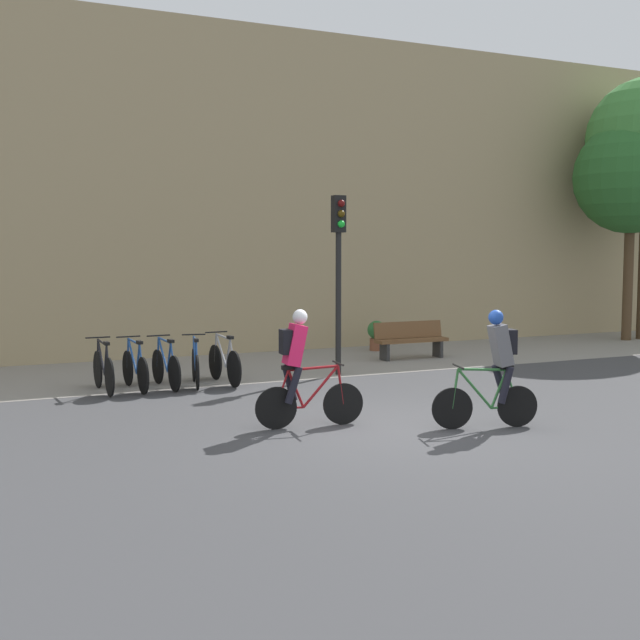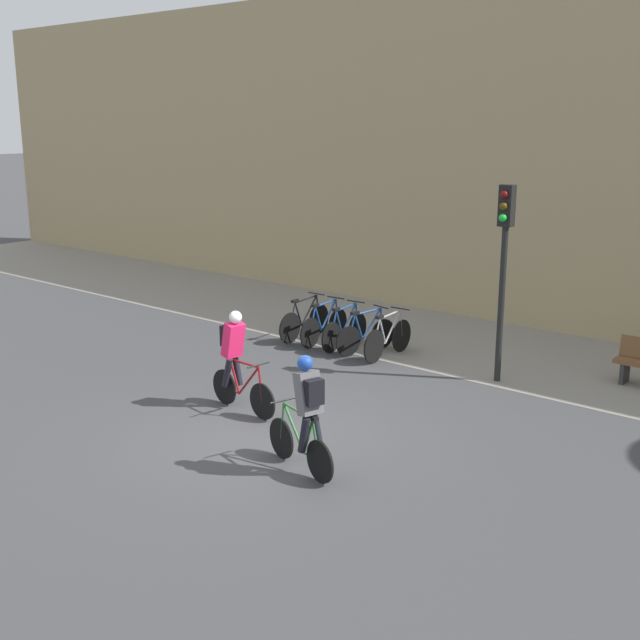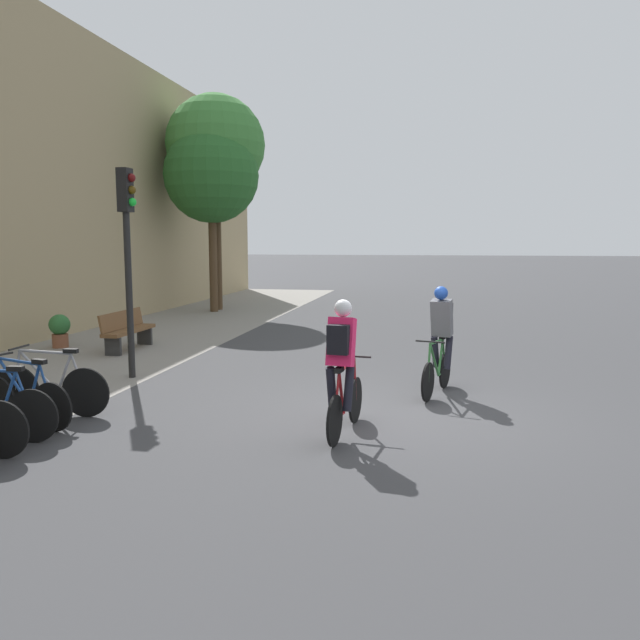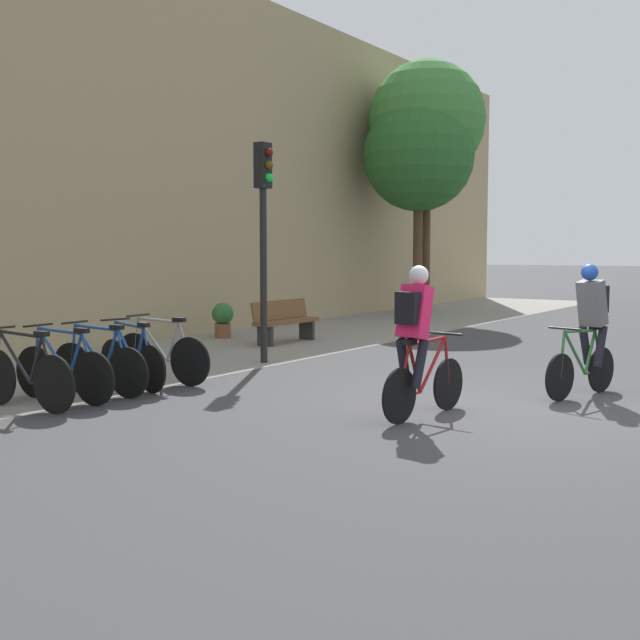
% 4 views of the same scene
% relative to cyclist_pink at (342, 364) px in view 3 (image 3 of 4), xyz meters
% --- Properties ---
extents(ground, '(200.00, 200.00, 0.00)m').
position_rel_cyclist_pink_xyz_m(ground, '(1.26, -0.58, -0.95)').
color(ground, '#3D3D3F').
extents(cyclist_pink, '(1.66, 0.49, 1.75)m').
position_rel_cyclist_pink_xyz_m(cyclist_pink, '(0.00, 0.00, 0.00)').
color(cyclist_pink, black).
rests_on(cyclist_pink, ground).
extents(cyclist_grey, '(1.57, 0.60, 1.75)m').
position_rel_cyclist_pink_xyz_m(cyclist_grey, '(2.65, -1.21, 0.00)').
color(cyclist_grey, black).
rests_on(cyclist_grey, ground).
extents(parked_bike_3, '(0.50, 1.62, 0.96)m').
position_rel_cyclist_pink_xyz_m(parked_bike_3, '(-0.36, 4.22, -0.55)').
color(parked_bike_3, black).
rests_on(parked_bike_3, ground).
extents(parked_bike_4, '(0.46, 1.77, 0.99)m').
position_rel_cyclist_pink_xyz_m(parked_bike_4, '(0.22, 4.22, -0.53)').
color(parked_bike_4, black).
rests_on(parked_bike_4, ground).
extents(traffic_light_pole, '(0.26, 0.30, 3.74)m').
position_rel_cyclist_pink_xyz_m(traffic_light_pole, '(2.74, 4.27, 1.64)').
color(traffic_light_pole, black).
rests_on(traffic_light_pole, ground).
extents(bench, '(1.86, 0.44, 0.89)m').
position_rel_cyclist_pink_xyz_m(bench, '(5.41, 5.77, -0.47)').
color(bench, brown).
rests_on(bench, ground).
extents(street_tree_0, '(3.24, 3.24, 6.32)m').
position_rel_cyclist_pink_xyz_m(street_tree_0, '(13.15, 6.55, 3.73)').
color(street_tree_0, '#4C3823').
rests_on(street_tree_0, ground).
extents(street_tree_1, '(3.47, 3.47, 7.55)m').
position_rel_cyclist_pink_xyz_m(street_tree_1, '(13.79, 6.61, 4.84)').
color(street_tree_1, '#4C3823').
rests_on(street_tree_1, ground).
extents(potted_plant, '(0.48, 0.48, 0.78)m').
position_rel_cyclist_pink_xyz_m(potted_plant, '(5.40, 7.46, -0.51)').
color(potted_plant, brown).
rests_on(potted_plant, ground).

